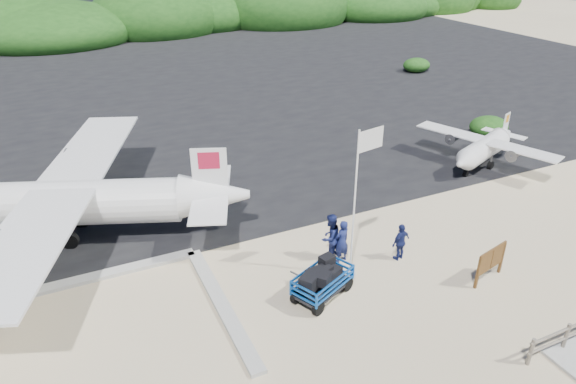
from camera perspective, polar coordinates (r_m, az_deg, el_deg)
name	(u,v)px	position (r m, az deg, el deg)	size (l,w,h in m)	color
ground	(355,295)	(18.88, 7.41, -11.33)	(160.00, 160.00, 0.00)	beige
asphalt_apron	(163,86)	(44.59, -13.72, 11.34)	(90.00, 50.00, 0.04)	#B2B2B2
lagoon	(85,345)	(18.05, -21.59, -15.57)	(9.00, 7.00, 0.40)	#B2B2B2
vegetation_band	(116,35)	(68.73, -18.55, 16.20)	(124.00, 8.00, 4.40)	#B2B2B2
baggage_cart	(322,296)	(18.76, 3.80, -11.44)	(2.42, 1.38, 1.21)	#0B48A5
flagpole	(350,273)	(19.93, 6.87, -8.94)	(1.16, 0.48, 5.81)	white
signboard	(487,280)	(20.83, 21.23, -9.08)	(1.75, 0.17, 1.44)	brown
crew_a	(342,241)	(20.07, 6.01, -5.47)	(0.66, 0.43, 1.81)	navy
crew_b	(330,237)	(20.14, 4.72, -5.02)	(0.95, 0.74, 1.96)	navy
crew_c	(401,242)	(20.62, 12.41, -5.43)	(0.92, 0.39, 1.58)	navy
aircraft_large	(365,71)	(48.85, 8.60, 13.17)	(16.56, 16.56, 4.97)	#B2B2B2
aircraft_small	(12,86)	(49.27, -28.34, 10.37)	(6.45, 6.45, 2.32)	#B2B2B2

